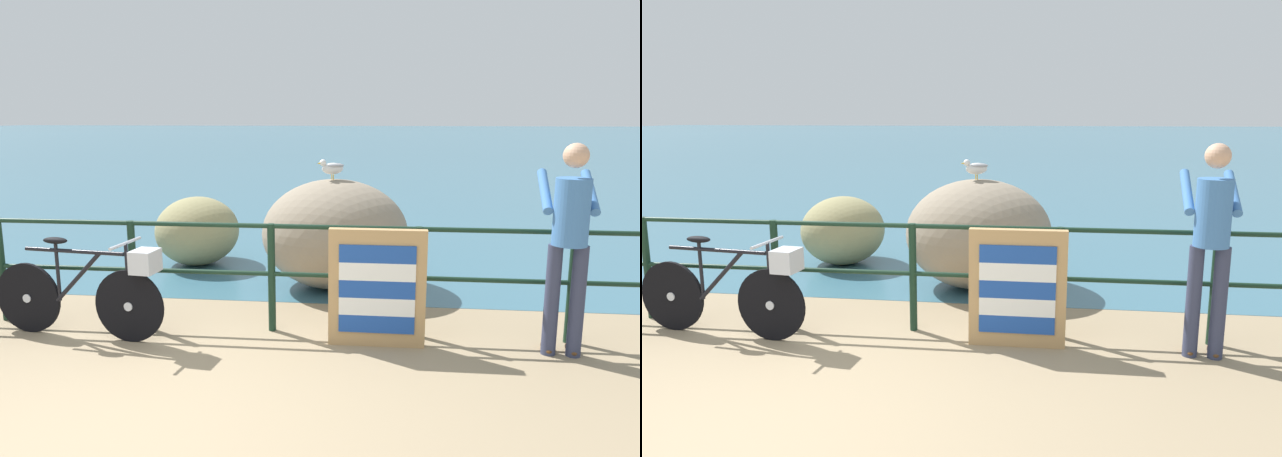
{
  "view_description": "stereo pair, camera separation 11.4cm",
  "coord_description": "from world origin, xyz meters",
  "views": [
    {
      "loc": [
        1.71,
        -3.21,
        2.01
      ],
      "look_at": [
        1.07,
        2.43,
        0.91
      ],
      "focal_mm": 33.44,
      "sensor_mm": 36.0,
      "label": 1
    },
    {
      "loc": [
        1.82,
        -3.2,
        2.01
      ],
      "look_at": [
        1.07,
        2.43,
        0.91
      ],
      "focal_mm": 33.44,
      "sensor_mm": 36.0,
      "label": 2
    }
  ],
  "objects": [
    {
      "name": "ground_plane",
      "position": [
        0.0,
        20.0,
        -0.05
      ],
      "size": [
        120.0,
        120.0,
        0.1
      ],
      "primitive_type": "cube",
      "color": "#937F60"
    },
    {
      "name": "folded_deckchair_stack",
      "position": [
        1.64,
        1.77,
        0.52
      ],
      "size": [
        0.84,
        0.1,
        1.04
      ],
      "color": "tan",
      "rests_on": "ground_plane"
    },
    {
      "name": "bicycle",
      "position": [
        -0.9,
        1.66,
        0.46
      ],
      "size": [
        1.69,
        0.48,
        0.92
      ],
      "rotation": [
        0.0,
        0.0,
        -0.12
      ],
      "color": "black",
      "rests_on": "ground_plane"
    },
    {
      "name": "person_at_railing",
      "position": [
        3.2,
        1.75,
        0.99
      ],
      "size": [
        0.49,
        0.66,
        1.78
      ],
      "rotation": [
        0.0,
        0.0,
        1.47
      ],
      "color": "#333851",
      "rests_on": "ground_plane"
    },
    {
      "name": "seagull",
      "position": [
        1.09,
        3.52,
        1.41
      ],
      "size": [
        0.33,
        0.23,
        0.23
      ],
      "rotation": [
        0.0,
        0.0,
        3.66
      ],
      "color": "gold",
      "rests_on": "breakwater_boulder_main"
    },
    {
      "name": "breakwater_boulder_left",
      "position": [
        -0.8,
        4.39,
        0.46
      ],
      "size": [
        1.1,
        1.21,
        0.91
      ],
      "color": "#968D5F",
      "rests_on": "ground"
    },
    {
      "name": "breakwater_boulder_main",
      "position": [
        1.12,
        3.54,
        0.63
      ],
      "size": [
        1.69,
        1.57,
        1.27
      ],
      "color": "gray",
      "rests_on": "ground"
    },
    {
      "name": "sea_surface",
      "position": [
        0.0,
        47.87,
        0.0
      ],
      "size": [
        120.0,
        90.0,
        0.01
      ],
      "primitive_type": "cube",
      "color": "#38667A",
      "rests_on": "ground_plane"
    },
    {
      "name": "promenade_railing",
      "position": [
        0.0,
        2.03,
        0.64
      ],
      "size": [
        9.42,
        0.07,
        1.02
      ],
      "color": "black",
      "rests_on": "ground_plane"
    }
  ]
}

